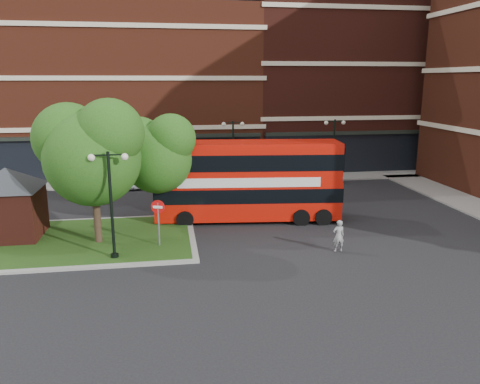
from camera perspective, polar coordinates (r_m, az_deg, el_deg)
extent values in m
plane|color=black|center=(22.17, -0.66, -7.66)|extent=(120.00, 120.00, 0.00)
cube|color=slate|center=(37.92, -4.26, 1.41)|extent=(44.00, 3.00, 0.12)
cube|color=maroon|center=(44.75, -15.74, 11.77)|extent=(26.00, 12.00, 14.00)
cube|color=#471911|center=(47.57, 12.28, 13.25)|extent=(18.00, 12.00, 16.00)
cube|color=gray|center=(25.28, -20.04, -5.66)|extent=(12.60, 7.60, 0.12)
cube|color=#19380F|center=(25.27, -20.04, -5.63)|extent=(12.00, 7.00, 0.15)
cube|color=#471911|center=(26.58, -26.23, -2.30)|extent=(3.00, 3.00, 2.50)
cone|color=#23262B|center=(26.19, -26.64, 1.49)|extent=(6.51, 6.51, 1.10)
cylinder|color=#2D2116|center=(24.00, -17.11, -1.69)|extent=(0.36, 0.36, 3.92)
sphere|color=#214E13|center=(23.51, -17.52, 3.92)|extent=(4.60, 4.60, 4.60)
sphere|color=#214E13|center=(24.26, -20.14, 6.17)|extent=(3.45, 3.45, 3.45)
sphere|color=#214E13|center=(22.77, -15.60, 6.95)|extent=(3.22, 3.22, 3.22)
cylinder|color=#2D2116|center=(26.22, -9.85, -0.51)|extent=(0.36, 0.36, 3.47)
sphere|color=#214E13|center=(25.80, -10.04, 4.03)|extent=(3.80, 3.80, 3.80)
sphere|color=#214E13|center=(26.28, -12.17, 5.89)|extent=(2.85, 2.85, 2.85)
sphere|color=#214E13|center=(25.26, -8.42, 6.45)|extent=(2.66, 2.66, 2.66)
cylinder|color=black|center=(21.53, -15.40, -1.81)|extent=(0.14, 0.14, 5.00)
cylinder|color=black|center=(22.25, -15.02, -7.66)|extent=(0.36, 0.36, 0.30)
cube|color=black|center=(21.05, -15.80, 4.37)|extent=(1.40, 0.06, 0.06)
sphere|color=#F2EACC|center=(21.16, -17.67, 4.01)|extent=(0.32, 0.32, 0.32)
sphere|color=#F2EACC|center=(20.99, -13.89, 4.19)|extent=(0.32, 0.32, 0.32)
cylinder|color=black|center=(35.73, -0.85, 4.68)|extent=(0.14, 0.14, 5.00)
cylinder|color=black|center=(36.17, -0.83, 1.00)|extent=(0.36, 0.36, 0.30)
cube|color=black|center=(35.44, -0.86, 8.44)|extent=(1.40, 0.06, 0.06)
sphere|color=#F2EACC|center=(35.36, -2.00, 8.25)|extent=(0.32, 0.32, 0.32)
sphere|color=#F2EACC|center=(35.56, 0.27, 8.29)|extent=(0.32, 0.32, 0.32)
cylinder|color=black|center=(37.68, 11.33, 4.88)|extent=(0.14, 0.14, 5.00)
cylinder|color=black|center=(38.10, 11.17, 1.39)|extent=(0.36, 0.36, 0.30)
cube|color=black|center=(37.41, 11.50, 8.44)|extent=(1.40, 0.06, 0.06)
sphere|color=#F2EACC|center=(37.18, 10.47, 8.30)|extent=(0.32, 0.32, 0.32)
sphere|color=#F2EACC|center=(37.67, 12.50, 8.27)|extent=(0.32, 0.32, 0.32)
cube|color=red|center=(27.13, 0.95, -0.49)|extent=(10.74, 3.45, 2.01)
cube|color=red|center=(26.71, 0.97, 3.71)|extent=(10.63, 3.42, 2.01)
cube|color=black|center=(26.69, 0.97, 3.92)|extent=(10.74, 3.45, 0.91)
cube|color=silver|center=(25.69, 1.15, 1.13)|extent=(7.87, 0.84, 0.53)
imported|color=gray|center=(22.82, 11.92, -5.26)|extent=(0.58, 0.40, 1.56)
imported|color=silver|center=(35.82, -12.81, 1.33)|extent=(3.79, 1.63, 1.27)
imported|color=silver|center=(37.41, 8.70, 2.27)|extent=(4.81, 1.74, 1.58)
cylinder|color=slate|center=(23.01, -9.89, -4.04)|extent=(0.08, 0.08, 2.29)
cylinder|color=red|center=(22.75, -9.98, -1.80)|extent=(0.65, 0.24, 0.67)
cube|color=white|center=(22.75, -9.98, -1.80)|extent=(0.46, 0.17, 0.12)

